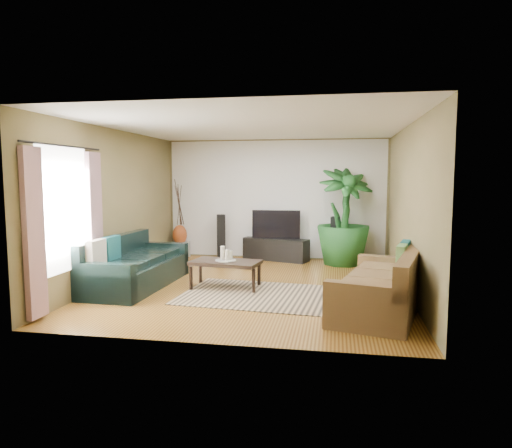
% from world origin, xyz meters
% --- Properties ---
extents(floor, '(5.50, 5.50, 0.00)m').
position_xyz_m(floor, '(0.00, 0.00, 0.00)').
color(floor, olive).
rests_on(floor, ground).
extents(ceiling, '(5.50, 5.50, 0.00)m').
position_xyz_m(ceiling, '(0.00, 0.00, 2.70)').
color(ceiling, white).
rests_on(ceiling, ground).
extents(wall_back, '(5.00, 0.00, 5.00)m').
position_xyz_m(wall_back, '(0.00, 2.75, 1.35)').
color(wall_back, brown).
rests_on(wall_back, ground).
extents(wall_front, '(5.00, 0.00, 5.00)m').
position_xyz_m(wall_front, '(0.00, -2.75, 1.35)').
color(wall_front, brown).
rests_on(wall_front, ground).
extents(wall_left, '(0.00, 5.50, 5.50)m').
position_xyz_m(wall_left, '(-2.50, 0.00, 1.35)').
color(wall_left, brown).
rests_on(wall_left, ground).
extents(wall_right, '(0.00, 5.50, 5.50)m').
position_xyz_m(wall_right, '(2.50, 0.00, 1.35)').
color(wall_right, brown).
rests_on(wall_right, ground).
extents(backwall_panel, '(4.90, 0.00, 4.90)m').
position_xyz_m(backwall_panel, '(0.00, 2.74, 1.35)').
color(backwall_panel, white).
rests_on(backwall_panel, ground).
extents(window_pane, '(0.00, 1.80, 1.80)m').
position_xyz_m(window_pane, '(-2.48, -1.60, 1.40)').
color(window_pane, white).
rests_on(window_pane, ground).
extents(curtain_near, '(0.08, 0.35, 2.20)m').
position_xyz_m(curtain_near, '(-2.43, -2.35, 1.15)').
color(curtain_near, gray).
rests_on(curtain_near, ground).
extents(curtain_far, '(0.08, 0.35, 2.20)m').
position_xyz_m(curtain_far, '(-2.43, -0.85, 1.15)').
color(curtain_far, gray).
rests_on(curtain_far, ground).
extents(curtain_rod, '(0.03, 1.90, 0.03)m').
position_xyz_m(curtain_rod, '(-2.43, -1.60, 2.30)').
color(curtain_rod, black).
rests_on(curtain_rod, ground).
extents(sofa_left, '(1.08, 2.35, 0.85)m').
position_xyz_m(sofa_left, '(-1.97, -0.34, 0.42)').
color(sofa_left, black).
rests_on(sofa_left, floor).
extents(sofa_right, '(1.51, 2.39, 0.85)m').
position_xyz_m(sofa_right, '(1.97, -1.09, 0.42)').
color(sofa_right, brown).
rests_on(sofa_right, floor).
extents(area_rug, '(2.62, 1.97, 0.01)m').
position_xyz_m(area_rug, '(0.23, -0.59, 0.01)').
color(area_rug, '#A0845E').
rests_on(area_rug, floor).
extents(coffee_table, '(1.21, 0.78, 0.46)m').
position_xyz_m(coffee_table, '(-0.45, -0.20, 0.23)').
color(coffee_table, black).
rests_on(coffee_table, floor).
extents(candle_tray, '(0.35, 0.35, 0.02)m').
position_xyz_m(candle_tray, '(-0.45, -0.20, 0.47)').
color(candle_tray, gray).
rests_on(candle_tray, coffee_table).
extents(candle_tall, '(0.07, 0.07, 0.23)m').
position_xyz_m(candle_tall, '(-0.51, -0.17, 0.59)').
color(candle_tall, beige).
rests_on(candle_tall, candle_tray).
extents(candle_mid, '(0.07, 0.07, 0.17)m').
position_xyz_m(candle_mid, '(-0.41, -0.24, 0.57)').
color(candle_mid, '#F0EACB').
rests_on(candle_mid, candle_tray).
extents(candle_short, '(0.07, 0.07, 0.14)m').
position_xyz_m(candle_short, '(-0.38, -0.14, 0.55)').
color(candle_short, beige).
rests_on(candle_short, candle_tray).
extents(tv_stand, '(1.53, 0.86, 0.49)m').
position_xyz_m(tv_stand, '(0.05, 2.50, 0.24)').
color(tv_stand, black).
rests_on(tv_stand, floor).
extents(television, '(1.07, 0.06, 0.63)m').
position_xyz_m(television, '(0.05, 2.50, 0.81)').
color(television, black).
rests_on(television, tv_stand).
extents(speaker_left, '(0.24, 0.25, 1.01)m').
position_xyz_m(speaker_left, '(-1.21, 2.50, 0.50)').
color(speaker_left, black).
rests_on(speaker_left, floor).
extents(speaker_right, '(0.21, 0.23, 1.00)m').
position_xyz_m(speaker_right, '(1.35, 2.50, 0.50)').
color(speaker_right, black).
rests_on(speaker_right, floor).
extents(potted_plant, '(1.53, 1.53, 2.05)m').
position_xyz_m(potted_plant, '(1.53, 2.26, 1.03)').
color(potted_plant, '#1A4F1E').
rests_on(potted_plant, floor).
extents(plant_pot, '(0.38, 0.38, 0.29)m').
position_xyz_m(plant_pot, '(1.53, 2.26, 0.15)').
color(plant_pot, black).
rests_on(plant_pot, floor).
extents(pedestal, '(0.40, 0.40, 0.36)m').
position_xyz_m(pedestal, '(-2.19, 2.47, 0.18)').
color(pedestal, gray).
rests_on(pedestal, floor).
extents(vase, '(0.33, 0.33, 0.46)m').
position_xyz_m(vase, '(-2.19, 2.47, 0.52)').
color(vase, '#94401A').
rests_on(vase, pedestal).
extents(side_table, '(0.47, 0.47, 0.47)m').
position_xyz_m(side_table, '(-2.11, 0.30, 0.23)').
color(side_table, brown).
rests_on(side_table, floor).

